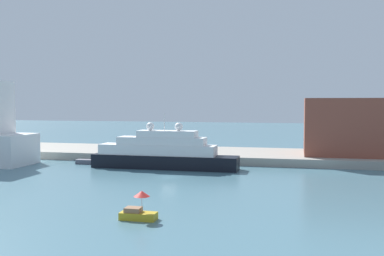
% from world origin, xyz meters
% --- Properties ---
extents(ground, '(400.00, 400.00, 0.00)m').
position_xyz_m(ground, '(0.00, 0.00, 0.00)').
color(ground, slate).
extents(quay_dock, '(110.00, 20.46, 1.63)m').
position_xyz_m(quay_dock, '(0.00, 26.23, 0.82)').
color(quay_dock, gray).
rests_on(quay_dock, ground).
extents(large_yacht, '(27.91, 4.70, 10.39)m').
position_xyz_m(large_yacht, '(-3.98, 9.36, 2.91)').
color(large_yacht, black).
rests_on(large_yacht, ground).
extents(small_motorboat, '(3.90, 1.72, 3.13)m').
position_xyz_m(small_motorboat, '(4.48, -26.64, 1.02)').
color(small_motorboat, '#B7991E').
rests_on(small_motorboat, ground).
extents(work_barge, '(6.47, 1.62, 0.90)m').
position_xyz_m(work_barge, '(-19.61, 11.59, 0.45)').
color(work_barge, '#595966').
rests_on(work_barge, ground).
extents(harbor_building, '(17.68, 14.59, 11.68)m').
position_xyz_m(harbor_building, '(30.99, 26.73, 7.47)').
color(harbor_building, brown).
rests_on(harbor_building, quay_dock).
extents(parked_car, '(3.98, 1.72, 1.32)m').
position_xyz_m(parked_car, '(-10.88, 23.72, 2.20)').
color(parked_car, '#1E4C99').
rests_on(parked_car, quay_dock).
extents(person_figure, '(0.36, 0.36, 1.81)m').
position_xyz_m(person_figure, '(-7.62, 18.23, 2.47)').
color(person_figure, '#334C8C').
rests_on(person_figure, quay_dock).
extents(mooring_bollard, '(0.50, 0.50, 0.72)m').
position_xyz_m(mooring_bollard, '(4.72, 16.88, 1.99)').
color(mooring_bollard, black).
rests_on(mooring_bollard, quay_dock).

